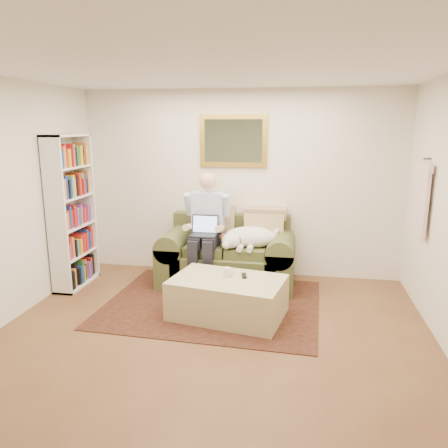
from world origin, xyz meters
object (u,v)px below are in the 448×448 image
(seated_man, at_px, (205,231))
(bookshelf, at_px, (72,212))
(laptop, at_px, (204,230))
(ottoman, at_px, (228,298))
(sleeping_dog, at_px, (251,237))
(sofa, at_px, (228,261))
(coffee_mug, at_px, (227,272))

(seated_man, relative_size, bookshelf, 0.75)
(bookshelf, bearing_deg, laptop, 5.94)
(ottoman, bearing_deg, sleeping_dog, 81.71)
(sofa, height_order, ottoman, sofa)
(bookshelf, bearing_deg, coffee_mug, -14.44)
(laptop, distance_m, sleeping_dog, 0.62)
(seated_man, bearing_deg, sofa, 31.45)
(sofa, relative_size, laptop, 5.15)
(ottoman, distance_m, bookshelf, 2.41)
(sleeping_dog, xyz_separation_m, bookshelf, (-2.33, -0.32, 0.32))
(sofa, bearing_deg, sleeping_dog, -15.74)
(seated_man, relative_size, ottoman, 1.23)
(seated_man, distance_m, ottoman, 1.13)
(sleeping_dog, relative_size, ottoman, 0.60)
(sofa, distance_m, laptop, 0.60)
(ottoman, bearing_deg, seated_man, 116.70)
(laptop, relative_size, sleeping_dog, 0.47)
(laptop, bearing_deg, sleeping_dog, 13.64)
(sofa, bearing_deg, laptop, -138.98)
(sleeping_dog, xyz_separation_m, coffee_mug, (-0.16, -0.88, -0.19))
(coffee_mug, distance_m, bookshelf, 2.29)
(ottoman, bearing_deg, laptop, 118.60)
(ottoman, distance_m, coffee_mug, 0.29)
(sofa, height_order, bookshelf, bookshelf)
(sofa, height_order, coffee_mug, sofa)
(coffee_mug, height_order, bookshelf, bookshelf)
(sleeping_dog, xyz_separation_m, ottoman, (-0.14, -0.97, -0.46))
(sleeping_dog, height_order, coffee_mug, sleeping_dog)
(sofa, bearing_deg, seated_man, -148.55)
(seated_man, xyz_separation_m, coffee_mug, (0.43, -0.81, -0.26))
(ottoman, relative_size, coffee_mug, 12.22)
(laptop, height_order, coffee_mug, laptop)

